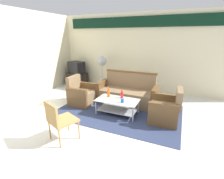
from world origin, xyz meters
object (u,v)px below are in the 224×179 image
pedestal_fan (102,63)px  armchair_left (82,95)px  wicker_chair (59,118)px  armchair_right (165,110)px  coffee_table (117,105)px  bottle_red (122,95)px  bottle_orange (108,93)px  couch (127,93)px  cup (122,101)px  tv_stand (77,79)px  television (77,67)px

pedestal_fan → armchair_left: bearing=-85.1°
pedestal_fan → wicker_chair: (0.79, -3.42, -0.52)m
armchair_left → armchair_right: same height
coffee_table → pedestal_fan: 2.46m
armchair_left → pedestal_fan: pedestal_fan is taller
wicker_chair → bottle_red: bearing=90.3°
bottle_orange → bottle_red: size_ratio=1.18×
wicker_chair → couch: bearing=97.5°
couch → wicker_chair: size_ratio=2.15×
coffee_table → wicker_chair: bearing=-111.5°
wicker_chair → cup: bearing=82.9°
armchair_left → couch: bearing=114.3°
tv_stand → wicker_chair: bearing=-59.9°
bottle_orange → cup: bottle_orange is taller
armchair_right → cup: size_ratio=8.50×
armchair_right → couch: bearing=56.2°
cup → tv_stand: tv_stand is taller
couch → wicker_chair: bearing=75.9°
bottle_red → armchair_left: bearing=177.6°
armchair_right → bottle_red: 1.17m
bottle_red → wicker_chair: bearing=-111.5°
armchair_right → bottle_orange: 1.53m
couch → armchair_left: couch is taller
television → wicker_chair: 3.91m
cup → pedestal_fan: pedestal_fan is taller
armchair_left → coffee_table: (1.26, -0.22, -0.02)m
armchair_left → cup: bearing=75.1°
bottle_orange → cup: 0.53m
armchair_right → television: (-3.77, 1.72, 0.47)m
tv_stand → cup: bearing=-35.3°
bottle_orange → wicker_chair: size_ratio=0.34×
bottle_orange → pedestal_fan: bearing=121.6°
tv_stand → pedestal_fan: pedestal_fan is taller
television → armchair_right: bearing=169.2°
tv_stand → couch: bearing=-21.2°
bottle_red → cup: bearing=-67.3°
couch → cup: (0.18, -0.95, 0.14)m
bottle_red → television: 3.12m
cup → pedestal_fan: bearing=128.4°
couch → bottle_orange: size_ratio=6.35×
couch → armchair_right: couch is taller
bottle_red → television: (-2.63, 1.67, 0.26)m
cup → armchair_left: bearing=166.9°
bottle_orange → tv_stand: bottle_orange is taller
television → wicker_chair: bearing=133.8°
couch → bottle_red: 0.70m
wicker_chair → coffee_table: bearing=90.3°
coffee_table → bottle_red: 0.29m
tv_stand → television: television is taller
coffee_table → television: (-2.56, 1.84, 0.49)m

